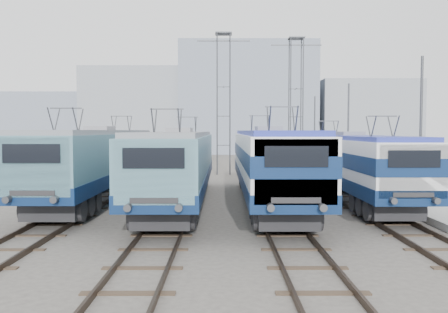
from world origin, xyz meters
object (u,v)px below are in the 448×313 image
at_px(locomotive_far_left, 99,158).
at_px(mast_front, 421,137).
at_px(catenary_tower_east, 296,99).
at_px(mast_rear, 315,133).
at_px(locomotive_far_right, 350,160).
at_px(catenary_tower_west, 224,97).
at_px(locomotive_center_left, 179,161).
at_px(locomotive_center_right, 268,158).
at_px(mast_mid, 348,134).

xyz_separation_m(locomotive_far_left, mast_front, (15.35, -4.88, 1.19)).
bearing_deg(catenary_tower_east, mast_rear, 43.60).
xyz_separation_m(locomotive_far_right, catenary_tower_west, (-6.75, 15.49, 4.44)).
bearing_deg(locomotive_far_left, locomotive_center_left, -21.86).
distance_m(mast_front, mast_rear, 24.00).
height_order(locomotive_center_right, locomotive_far_right, locomotive_center_right).
distance_m(locomotive_far_right, mast_front, 5.05).
bearing_deg(catenary_tower_west, locomotive_far_left, -114.06).
height_order(catenary_tower_west, mast_front, catenary_tower_west).
distance_m(catenary_tower_west, catenary_tower_east, 6.80).
relative_size(locomotive_center_right, mast_front, 2.64).
relative_size(mast_front, mast_rear, 1.00).
relative_size(locomotive_center_left, catenary_tower_east, 1.51).
distance_m(locomotive_center_left, mast_rear, 23.60).
xyz_separation_m(catenary_tower_east, mast_rear, (2.10, 2.00, -3.14)).
bearing_deg(locomotive_center_left, catenary_tower_east, 65.19).
height_order(locomotive_center_left, catenary_tower_east, catenary_tower_east).
xyz_separation_m(locomotive_far_right, mast_rear, (1.85, 19.49, 1.30)).
bearing_deg(catenary_tower_west, locomotive_center_left, -97.57).
bearing_deg(mast_rear, catenary_tower_east, -136.40).
distance_m(locomotive_center_right, mast_front, 7.19).
bearing_deg(locomotive_far_left, locomotive_center_right, -10.76).
height_order(locomotive_center_right, catenary_tower_east, catenary_tower_east).
distance_m(locomotive_far_right, mast_mid, 7.82).
relative_size(locomotive_center_right, locomotive_far_right, 1.07).
relative_size(mast_mid, mast_rear, 1.00).
height_order(locomotive_far_left, mast_rear, mast_rear).
height_order(mast_mid, mast_rear, same).
height_order(locomotive_center_left, locomotive_center_right, locomotive_center_right).
height_order(locomotive_center_right, mast_rear, mast_rear).
distance_m(catenary_tower_east, mast_rear, 4.28).
bearing_deg(mast_rear, locomotive_center_left, -117.41).
bearing_deg(catenary_tower_east, locomotive_center_right, -102.72).
bearing_deg(locomotive_center_left, mast_front, -15.83).
bearing_deg(catenary_tower_west, mast_mid, -42.93).
bearing_deg(mast_mid, locomotive_far_right, -103.88).
bearing_deg(catenary_tower_east, mast_mid, -78.14).
distance_m(locomotive_center_right, locomotive_far_right, 4.70).
xyz_separation_m(locomotive_far_left, locomotive_center_left, (4.50, -1.81, -0.05)).
relative_size(locomotive_far_left, mast_rear, 2.65).
relative_size(catenary_tower_east, mast_rear, 1.71).
relative_size(locomotive_center_left, mast_front, 2.58).
relative_size(mast_front, mast_mid, 1.00).
bearing_deg(locomotive_center_left, catenary_tower_west, 82.43).
relative_size(locomotive_far_left, locomotive_far_right, 1.08).
height_order(locomotive_far_right, catenary_tower_east, catenary_tower_east).
relative_size(locomotive_far_left, locomotive_center_left, 1.03).
bearing_deg(catenary_tower_west, locomotive_center_right, -82.38).
height_order(locomotive_far_left, mast_front, mast_front).
distance_m(locomotive_far_left, mast_mid, 16.96).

